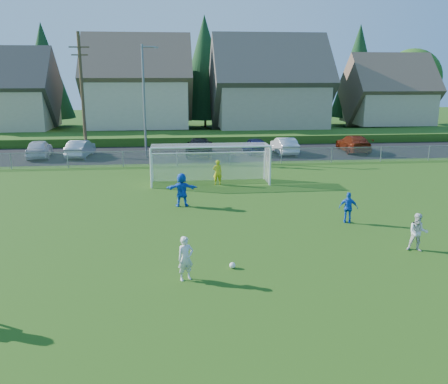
{
  "coord_description": "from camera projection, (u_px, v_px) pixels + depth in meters",
  "views": [
    {
      "loc": [
        -2.36,
        -13.31,
        6.79
      ],
      "look_at": [
        0.0,
        8.0,
        1.4
      ],
      "focal_mm": 38.0,
      "sensor_mm": 36.0,
      "label": 1
    }
  ],
  "objects": [
    {
      "name": "ground",
      "position": [
        252.0,
        298.0,
        14.74
      ],
      "size": [
        160.0,
        160.0,
        0.0
      ],
      "primitive_type": "plane",
      "color": "#193D0C",
      "rests_on": "ground"
    },
    {
      "name": "asphalt_lot",
      "position": [
        199.0,
        153.0,
        41.24
      ],
      "size": [
        60.0,
        60.0,
        0.0
      ],
      "primitive_type": "plane",
      "color": "black",
      "rests_on": "ground"
    },
    {
      "name": "grass_embankment",
      "position": [
        195.0,
        138.0,
        48.38
      ],
      "size": [
        70.0,
        6.0,
        0.8
      ],
      "primitive_type": "cube",
      "color": "#1E420F",
      "rests_on": "ground"
    },
    {
      "name": "soccer_ball",
      "position": [
        232.0,
        265.0,
        16.95
      ],
      "size": [
        0.22,
        0.22,
        0.22
      ],
      "primitive_type": "sphere",
      "color": "white",
      "rests_on": "ground"
    },
    {
      "name": "player_white_a",
      "position": [
        186.0,
        258.0,
        15.86
      ],
      "size": [
        0.65,
        0.55,
        1.53
      ],
      "primitive_type": "imported",
      "rotation": [
        0.0,
        0.0,
        0.4
      ],
      "color": "silver",
      "rests_on": "ground"
    },
    {
      "name": "player_white_b",
      "position": [
        418.0,
        232.0,
        18.44
      ],
      "size": [
        0.9,
        0.8,
        1.53
      ],
      "primitive_type": "imported",
      "rotation": [
        0.0,
        0.0,
        -0.35
      ],
      "color": "silver",
      "rests_on": "ground"
    },
    {
      "name": "player_blue_a",
      "position": [
        348.0,
        208.0,
        21.96
      ],
      "size": [
        0.92,
        0.61,
        1.46
      ],
      "primitive_type": "imported",
      "rotation": [
        0.0,
        0.0,
        2.81
      ],
      "color": "blue",
      "rests_on": "ground"
    },
    {
      "name": "player_blue_b",
      "position": [
        182.0,
        190.0,
        24.71
      ],
      "size": [
        1.65,
        0.54,
        1.77
      ],
      "primitive_type": "imported",
      "rotation": [
        0.0,
        0.0,
        3.13
      ],
      "color": "blue",
      "rests_on": "ground"
    },
    {
      "name": "goalkeeper",
      "position": [
        218.0,
        172.0,
        29.5
      ],
      "size": [
        0.6,
        0.42,
        1.57
      ],
      "primitive_type": "imported",
      "rotation": [
        0.0,
        0.0,
        3.23
      ],
      "color": "gold",
      "rests_on": "ground"
    },
    {
      "name": "car_a",
      "position": [
        39.0,
        149.0,
        38.97
      ],
      "size": [
        2.25,
        4.59,
        1.51
      ],
      "primitive_type": "imported",
      "rotation": [
        0.0,
        0.0,
        3.25
      ],
      "color": "silver",
      "rests_on": "ground"
    },
    {
      "name": "car_b",
      "position": [
        80.0,
        148.0,
        39.41
      ],
      "size": [
        1.89,
        4.37,
        1.4
      ],
      "primitive_type": "imported",
      "rotation": [
        0.0,
        0.0,
        3.04
      ],
      "color": "beige",
      "rests_on": "ground"
    },
    {
      "name": "car_d",
      "position": [
        199.0,
        147.0,
        39.88
      ],
      "size": [
        2.66,
        5.43,
        1.52
      ],
      "primitive_type": "imported",
      "rotation": [
        0.0,
        0.0,
        3.04
      ],
      "color": "black",
      "rests_on": "ground"
    },
    {
      "name": "car_e",
      "position": [
        255.0,
        146.0,
        40.93
      ],
      "size": [
        1.85,
        4.17,
        1.4
      ],
      "primitive_type": "imported",
      "rotation": [
        0.0,
        0.0,
        3.19
      ],
      "color": "#11153E",
      "rests_on": "ground"
    },
    {
      "name": "car_f",
      "position": [
        284.0,
        146.0,
        40.91
      ],
      "size": [
        1.66,
        4.35,
        1.42
      ],
      "primitive_type": "imported",
      "rotation": [
        0.0,
        0.0,
        3.18
      ],
      "color": "silver",
      "rests_on": "ground"
    },
    {
      "name": "car_g",
      "position": [
        354.0,
        143.0,
        41.95
      ],
      "size": [
        2.37,
        5.18,
        1.47
      ],
      "primitive_type": "imported",
      "rotation": [
        0.0,
        0.0,
        3.08
      ],
      "color": "#621D0A",
      "rests_on": "ground"
    },
    {
      "name": "soccer_goal",
      "position": [
        210.0,
        158.0,
        29.81
      ],
      "size": [
        7.42,
        1.9,
        2.5
      ],
      "color": "white",
      "rests_on": "ground"
    },
    {
      "name": "chainlink_fence",
      "position": [
        204.0,
        157.0,
        35.79
      ],
      "size": [
        52.06,
        0.06,
        1.2
      ],
      "color": "gray",
      "rests_on": "ground"
    },
    {
      "name": "streetlight",
      "position": [
        145.0,
        98.0,
        38.14
      ],
      "size": [
        1.38,
        0.18,
        9.0
      ],
      "color": "slate",
      "rests_on": "ground"
    },
    {
      "name": "utility_pole",
      "position": [
        82.0,
        94.0,
        38.49
      ],
      "size": [
        1.6,
        0.26,
        10.0
      ],
      "color": "#473321",
      "rests_on": "ground"
    },
    {
      "name": "houses_row",
      "position": [
        208.0,
        68.0,
        54.09
      ],
      "size": [
        53.9,
        11.45,
        13.27
      ],
      "color": "tan",
      "rests_on": "ground"
    },
    {
      "name": "tree_row",
      "position": [
        197.0,
        72.0,
        60.14
      ],
      "size": [
        65.98,
        12.36,
        13.8
      ],
      "color": "#382616",
      "rests_on": "ground"
    }
  ]
}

